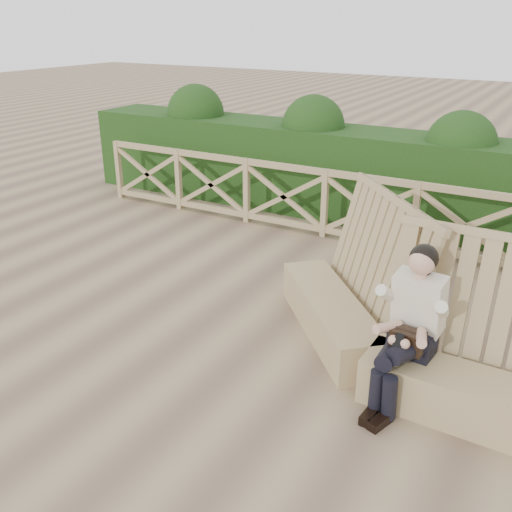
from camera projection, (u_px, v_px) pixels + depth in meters
The scene contains 5 objects.
ground at pixel (251, 350), 6.05m from camera, with size 60.00×60.00×0.00m, color brown.
bench at pixel (404, 336), 5.56m from camera, with size 3.62×2.14×1.57m.
woman at pixel (411, 323), 5.01m from camera, with size 0.46×0.95×1.49m.
guardrail at pixel (368, 210), 8.63m from camera, with size 10.10×0.09×1.10m.
hedge at pixel (393, 180), 9.51m from camera, with size 12.00×1.20×1.50m, color black.
Camera 1 is at (2.64, -4.47, 3.27)m, focal length 40.00 mm.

